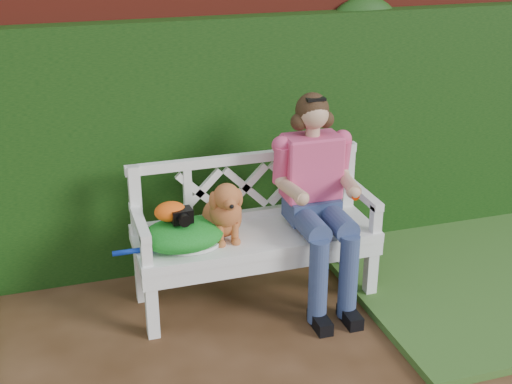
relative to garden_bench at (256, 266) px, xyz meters
name	(u,v)px	position (x,y,z in m)	size (l,w,h in m)	color
brick_wall	(149,106)	(-0.49, 0.84, 0.86)	(10.00, 0.30, 2.20)	maroon
ivy_hedge	(157,152)	(-0.49, 0.62, 0.61)	(10.00, 0.18, 1.70)	#214612
garden_bench	(256,266)	(0.00, 0.00, 0.00)	(1.58, 0.60, 0.48)	white
seated_woman	(313,204)	(0.37, -0.02, 0.39)	(0.53, 0.71, 1.26)	#E63A46
dog	(223,208)	(-0.21, 0.00, 0.43)	(0.26, 0.35, 0.39)	#8F5E1D
tennis_racket	(187,244)	(-0.45, -0.05, 0.26)	(0.67, 0.28, 0.03)	silver
green_bag	(183,234)	(-0.47, -0.05, 0.32)	(0.49, 0.38, 0.17)	#2A6927
camera_item	(182,215)	(-0.47, -0.06, 0.45)	(0.12, 0.09, 0.08)	black
baseball_glove	(170,211)	(-0.53, -0.02, 0.46)	(0.19, 0.14, 0.12)	#E9520E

